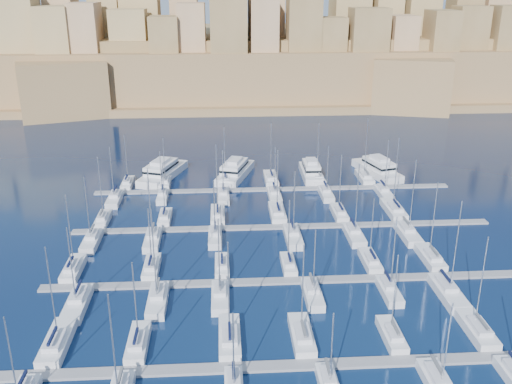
{
  "coord_description": "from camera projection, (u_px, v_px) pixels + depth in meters",
  "views": [
    {
      "loc": [
        -12.12,
        -94.57,
        46.77
      ],
      "look_at": [
        -5.83,
        6.0,
        9.29
      ],
      "focal_mm": 40.0,
      "sensor_mm": 36.0,
      "label": 1
    }
  ],
  "objects": [
    {
      "name": "sailboat_12",
      "position": [
        73.0,
        269.0,
        96.92
      ],
      "size": [
        2.76,
        9.22,
        14.29
      ],
      "color": "silver",
      "rests_on": "ground"
    },
    {
      "name": "motor_yacht_b",
      "position": [
        235.0,
        171.0,
        143.75
      ],
      "size": [
        10.65,
        18.67,
        5.25
      ],
      "color": "silver",
      "rests_on": "ground"
    },
    {
      "name": "sailboat_4",
      "position": [
        392.0,
        335.0,
        78.77
      ],
      "size": [
        2.49,
        8.3,
        13.1
      ],
      "color": "silver",
      "rests_on": "ground"
    },
    {
      "name": "sailboat_41",
      "position": [
        365.0,
        177.0,
        141.87
      ],
      "size": [
        2.91,
        9.69,
        15.86
      ],
      "color": "silver",
      "rests_on": "ground"
    },
    {
      "name": "pontoon_near",
      "position": [
        320.0,
        364.0,
        73.61
      ],
      "size": [
        84.0,
        2.0,
        0.4
      ],
      "primitive_type": "cube",
      "color": "slate",
      "rests_on": "ground"
    },
    {
      "name": "pontoon_mid_near",
      "position": [
        298.0,
        281.0,
        94.19
      ],
      "size": [
        84.0,
        2.0,
        0.4
      ],
      "primitive_type": "cube",
      "color": "slate",
      "rests_on": "ground"
    },
    {
      "name": "sailboat_23",
      "position": [
        448.0,
        292.0,
        89.55
      ],
      "size": [
        3.18,
        10.59,
        16.72
      ],
      "color": "silver",
      "rests_on": "ground"
    },
    {
      "name": "sailboat_19",
      "position": [
        158.0,
        300.0,
        87.39
      ],
      "size": [
        2.86,
        9.53,
        16.39
      ],
      "color": "silver",
      "rests_on": "ground"
    },
    {
      "name": "sailboat_33",
      "position": [
        293.0,
        236.0,
        109.18
      ],
      "size": [
        2.98,
        9.92,
        14.4
      ],
      "color": "silver",
      "rests_on": "ground"
    },
    {
      "name": "sailboat_13",
      "position": [
        152.0,
        267.0,
        97.4
      ],
      "size": [
        2.56,
        8.54,
        11.65
      ],
      "color": "silver",
      "rests_on": "ground"
    },
    {
      "name": "sailboat_20",
      "position": [
        220.0,
        297.0,
        88.28
      ],
      "size": [
        2.65,
        8.82,
        14.46
      ],
      "color": "silver",
      "rests_on": "ground"
    },
    {
      "name": "sailboat_47",
      "position": [
        384.0,
        193.0,
        131.66
      ],
      "size": [
        2.65,
        8.84,
        13.71
      ],
      "color": "silver",
      "rests_on": "ground"
    },
    {
      "name": "sailboat_0",
      "position": [
        57.0,
        343.0,
        77.06
      ],
      "size": [
        3.13,
        10.43,
        15.12
      ],
      "color": "silver",
      "rests_on": "ground"
    },
    {
      "name": "sailboat_45",
      "position": [
        274.0,
        195.0,
        129.98
      ],
      "size": [
        2.78,
        9.27,
        12.64
      ],
      "color": "silver",
      "rests_on": "ground"
    },
    {
      "name": "sailboat_44",
      "position": [
        223.0,
        196.0,
        129.55
      ],
      "size": [
        2.62,
        8.73,
        12.11
      ],
      "color": "silver",
      "rests_on": "ground"
    },
    {
      "name": "motor_yacht_c",
      "position": [
        311.0,
        171.0,
        143.39
      ],
      "size": [
        4.65,
        14.7,
        5.25
      ],
      "color": "silver",
      "rests_on": "ground"
    },
    {
      "name": "sailboat_40",
      "position": [
        317.0,
        178.0,
        141.22
      ],
      "size": [
        2.94,
        9.78,
        14.9
      ],
      "color": "silver",
      "rests_on": "ground"
    },
    {
      "name": "sailboat_3",
      "position": [
        302.0,
        336.0,
        78.64
      ],
      "size": [
        2.88,
        9.62,
        14.65
      ],
      "color": "silver",
      "rests_on": "ground"
    },
    {
      "name": "sailboat_26",
      "position": [
        218.0,
        215.0,
        119.08
      ],
      "size": [
        2.86,
        9.54,
        16.16
      ],
      "color": "silver",
      "rests_on": "ground"
    },
    {
      "name": "sailboat_14",
      "position": [
        222.0,
        266.0,
        97.9
      ],
      "size": [
        2.43,
        8.1,
        12.12
      ],
      "color": "silver",
      "rests_on": "ground"
    },
    {
      "name": "sailboat_31",
      "position": [
        153.0,
        239.0,
        107.87
      ],
      "size": [
        2.81,
        9.37,
        15.36
      ],
      "color": "silver",
      "rests_on": "ground"
    },
    {
      "name": "sailboat_34",
      "position": [
        354.0,
        234.0,
        110.03
      ],
      "size": [
        2.87,
        9.58,
        15.56
      ],
      "color": "silver",
      "rests_on": "ground"
    },
    {
      "name": "sailboat_2",
      "position": [
        230.0,
        338.0,
        78.16
      ],
      "size": [
        2.95,
        9.84,
        15.27
      ],
      "color": "silver",
      "rests_on": "ground"
    },
    {
      "name": "sailboat_32",
      "position": [
        215.0,
        237.0,
        108.93
      ],
      "size": [
        2.58,
        8.6,
        12.75
      ],
      "color": "silver",
      "rests_on": "ground"
    },
    {
      "name": "sailboat_25",
      "position": [
        165.0,
        218.0,
        117.85
      ],
      "size": [
        2.46,
        8.21,
        12.17
      ],
      "color": "silver",
      "rests_on": "ground"
    },
    {
      "name": "sailboat_17",
      "position": [
        430.0,
        258.0,
        100.75
      ],
      "size": [
        2.89,
        9.64,
        14.99
      ],
      "color": "silver",
      "rests_on": "ground"
    },
    {
      "name": "motor_yacht_a",
      "position": [
        162.0,
        171.0,
        143.24
      ],
      "size": [
        11.75,
        19.95,
        5.25
      ],
      "color": "silver",
      "rests_on": "ground"
    },
    {
      "name": "sailboat_15",
      "position": [
        289.0,
        265.0,
        98.38
      ],
      "size": [
        2.31,
        7.69,
        12.76
      ],
      "color": "silver",
      "rests_on": "ground"
    },
    {
      "name": "sailboat_27",
      "position": [
        277.0,
        213.0,
        120.16
      ],
      "size": [
        3.08,
        10.28,
        14.61
      ],
      "color": "silver",
      "rests_on": "ground"
    },
    {
      "name": "sailboat_16",
      "position": [
        370.0,
        261.0,
        99.6
      ],
      "size": [
        2.55,
        8.5,
        12.51
      ],
      "color": "silver",
      "rests_on": "ground"
    },
    {
      "name": "fortified_city",
      "position": [
        247.0,
        60.0,
        245.57
      ],
      "size": [
        460.0,
        108.95,
        59.52
      ],
      "color": "brown",
      "rests_on": "ground"
    },
    {
      "name": "sailboat_38",
      "position": [
        225.0,
        180.0,
        139.77
      ],
      "size": [
        2.86,
        9.54,
        14.21
      ],
      "color": "silver",
      "rests_on": "ground"
    },
    {
      "name": "sailboat_1",
      "position": [
        138.0,
        343.0,
        77.03
      ],
      "size": [
        2.68,
        8.94,
        12.98
      ],
      "color": "silver",
      "rests_on": "ground"
    },
    {
      "name": "pontoon_far",
      "position": [
        274.0,
        189.0,
        135.35
      ],
      "size": [
        84.0,
        2.0,
        0.4
      ],
      "primitive_type": "cube",
      "color": "slate",
      "rests_on": "ground"
    },
    {
      "name": "sailboat_37",
      "position": [
        165.0,
        182.0,
        138.4
      ],
      "size": [
        2.52,
        8.4,
        11.92
      ],
      "color": "silver",
      "rests_on": "ground"
    },
    {
      "name": "sailboat_22",
      "position": [
        389.0,
        291.0,
        90.08
      ],
      "size": [
        2.5,
        8.33,
        13.93
      ],
      "color": "silver",
      "rests_on": "ground"
    },
    {
      "name": "sailboat_42",
      "position": [
        115.0,
        199.0,
        127.92
      ],
      "size": [
        2.75,
        9.16,
        13.31
      ],
      "color": "silver",
      "rests_on": "ground"
    },
    {
      "name": "pontoon_mid_far",
      "position": [
        284.0,
        227.0,
        114.77
      ],
      "size": [
        84.0,
        2.0,
        0.4
      ],
      "primitive_type": "cube",
      "color": "slate",
      "rests_on": "ground"
    },
    {
      "name": "motor_yacht_d",
      "position": [
        378.0,
        168.0,
        145.6
      ],
      "size": [
        9.77,
        18.03,
        5.25
      ],
      "color": "silver",
      "rests_on": "ground"
    },
    {
      "name": "sailboat_18",
      "position": [
        77.0,
        303.0,
        86.51
      ],
      "size": [
        2.98,
        9.92,
        13.88
      ],
      "color": "silver",
      "rests_on": "ground"
    },
    {
      "name": "sailboat_21",
      "position": [
        312.0,
        294.0,
        89.16
      ],
      "size": [
        2.63,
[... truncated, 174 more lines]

